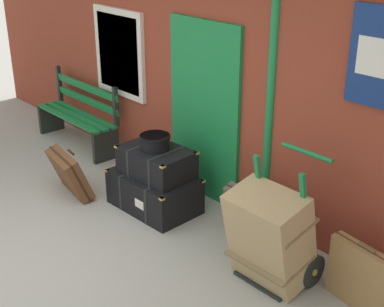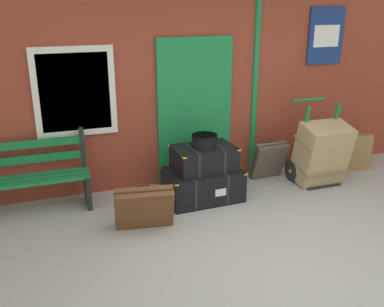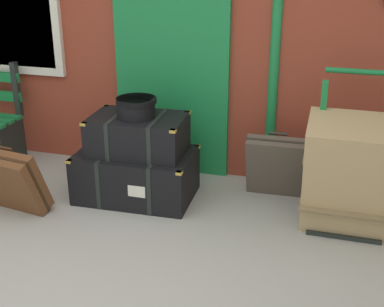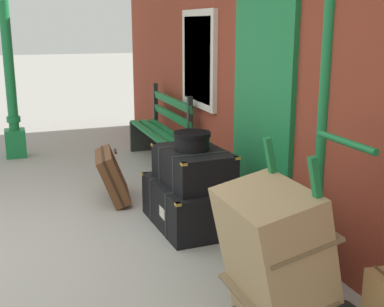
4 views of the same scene
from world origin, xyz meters
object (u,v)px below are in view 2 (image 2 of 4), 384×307
object	(u,v)px
suitcase_oxblood	(269,160)
platform_bench	(24,179)
large_brown_trunk	(322,153)
suitcase_brown	(350,153)
steamer_trunk_middle	(204,158)
suitcase_tan	(144,208)
steamer_trunk_base	(203,184)
porters_trolley	(313,163)
round_hatbox	(204,140)

from	to	relation	value
suitcase_oxblood	platform_bench	bearing A→B (deg)	178.96
platform_bench	large_brown_trunk	bearing A→B (deg)	-6.93
suitcase_brown	suitcase_oxblood	bearing A→B (deg)	175.09
suitcase_brown	suitcase_oxblood	distance (m)	1.39
steamer_trunk_middle	suitcase_tan	world-z (taller)	steamer_trunk_middle
large_brown_trunk	suitcase_oxblood	size ratio (longest dim) A/B	1.59
suitcase_tan	suitcase_oxblood	world-z (taller)	suitcase_oxblood
large_brown_trunk	suitcase_oxblood	bearing A→B (deg)	144.99
steamer_trunk_base	porters_trolley	distance (m)	1.79
round_hatbox	platform_bench	bearing A→B (deg)	170.40
steamer_trunk_middle	platform_bench	bearing A→B (deg)	170.73
suitcase_brown	suitcase_oxblood	size ratio (longest dim) A/B	1.13
steamer_trunk_base	porters_trolley	world-z (taller)	porters_trolley
round_hatbox	large_brown_trunk	xyz separation A→B (m)	(1.77, -0.11, -0.36)
round_hatbox	suitcase_tan	xyz separation A→B (m)	(-0.96, -0.56, -0.56)
suitcase_oxblood	steamer_trunk_base	bearing A→B (deg)	-164.13
steamer_trunk_base	round_hatbox	size ratio (longest dim) A/B	3.03
platform_bench	steamer_trunk_middle	xyz separation A→B (m)	(2.28, -0.37, 0.14)
round_hatbox	suitcase_oxblood	bearing A→B (deg)	15.58
porters_trolley	platform_bench	bearing A→B (deg)	175.54
platform_bench	round_hatbox	bearing A→B (deg)	-9.60
steamer_trunk_base	steamer_trunk_middle	bearing A→B (deg)	47.56
steamer_trunk_middle	round_hatbox	world-z (taller)	round_hatbox
steamer_trunk_middle	large_brown_trunk	xyz separation A→B (m)	(1.77, -0.12, -0.10)
round_hatbox	suitcase_brown	bearing A→B (deg)	4.58
porters_trolley	suitcase_tan	xyz separation A→B (m)	(-2.73, -0.63, 0.01)
porters_trolley	suitcase_brown	distance (m)	0.79
suitcase_tan	suitcase_brown	distance (m)	3.58
large_brown_trunk	suitcase_tan	bearing A→B (deg)	-170.57
steamer_trunk_middle	suitcase_tan	xyz separation A→B (m)	(-0.96, -0.57, -0.30)
steamer_trunk_base	round_hatbox	bearing A→B (deg)	31.57
platform_bench	suitcase_brown	bearing A→B (deg)	-2.15
steamer_trunk_middle	suitcase_brown	bearing A→B (deg)	4.29
large_brown_trunk	suitcase_tan	world-z (taller)	large_brown_trunk
porters_trolley	suitcase_tan	bearing A→B (deg)	-167.01
large_brown_trunk	platform_bench	bearing A→B (deg)	173.07
platform_bench	suitcase_oxblood	xyz separation A→B (m)	(3.43, -0.06, -0.15)
steamer_trunk_base	steamer_trunk_middle	distance (m)	0.37
platform_bench	suitcase_tan	distance (m)	1.63
steamer_trunk_middle	porters_trolley	distance (m)	1.80
platform_bench	steamer_trunk_middle	bearing A→B (deg)	-9.27
platform_bench	suitcase_tan	size ratio (longest dim) A/B	2.23
platform_bench	steamer_trunk_middle	world-z (taller)	platform_bench
steamer_trunk_base	large_brown_trunk	xyz separation A→B (m)	(1.79, -0.09, 0.27)
platform_bench	suitcase_oxblood	distance (m)	3.44
suitcase_tan	suitcase_brown	world-z (taller)	suitcase_brown
suitcase_tan	suitcase_oxblood	size ratio (longest dim) A/B	1.20
platform_bench	porters_trolley	distance (m)	4.06
suitcase_tan	suitcase_brown	bearing A→B (deg)	12.31
platform_bench	suitcase_oxblood	size ratio (longest dim) A/B	2.67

